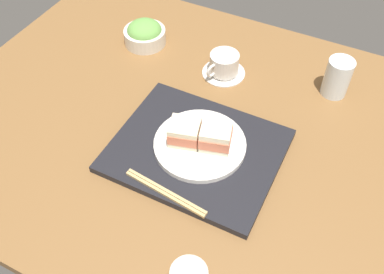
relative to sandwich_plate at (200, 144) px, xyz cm
name	(u,v)px	position (x,y,z in cm)	size (l,w,h in cm)	color
ground_plane	(206,134)	(-1.61, 6.85, -3.99)	(140.00, 100.00, 3.00)	brown
serving_tray	(196,150)	(-0.50, -0.88, -1.58)	(38.92, 32.25, 1.83)	black
sandwich_plate	(200,144)	(0.00, 0.00, 0.00)	(21.90, 21.90, 1.32)	white
sandwich_near	(185,132)	(-3.54, -0.91, 3.40)	(8.43, 8.13, 5.48)	beige
sandwich_far	(216,137)	(3.54, 0.91, 3.61)	(8.65, 8.30, 5.91)	#EFE5C1
salad_bowl	(145,34)	(-33.54, 31.09, 0.78)	(12.54, 12.54, 7.31)	silver
chopsticks_pair	(165,192)	(-0.83, -15.39, -0.31)	(20.72, 3.87, 0.70)	tan
coffee_cup	(224,65)	(-6.46, 28.55, 0.56)	(12.17, 12.47, 6.54)	silver
drinking_glass	(337,77)	(23.29, 34.77, 2.84)	(6.86, 6.86, 10.66)	silver
small_sauce_dish	(189,274)	(11.74, -28.94, -1.89)	(7.59, 7.59, 1.20)	beige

